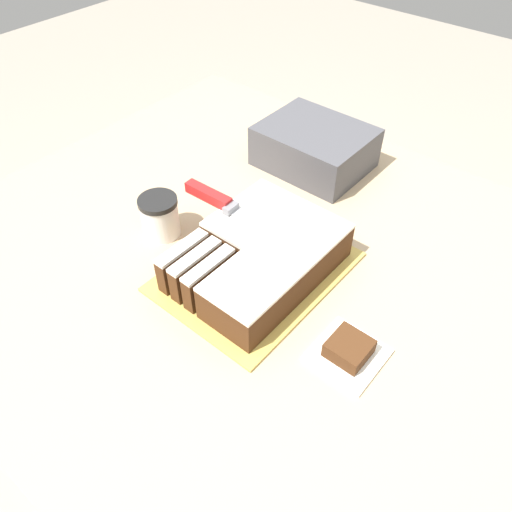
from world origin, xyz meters
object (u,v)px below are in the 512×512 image
object	(u,v)px
cake	(260,255)
knife	(223,202)
cake_board	(256,271)
brownie	(349,348)
storage_box	(315,147)
coffee_cup	(160,216)

from	to	relation	value
cake	knife	size ratio (longest dim) A/B	1.08
cake_board	cake	world-z (taller)	cake
brownie	knife	bearing A→B (deg)	166.47
cake	storage_box	size ratio (longest dim) A/B	1.24
knife	coffee_cup	xyz separation A→B (m)	(-0.11, -0.07, -0.05)
coffee_cup	storage_box	bearing A→B (deg)	76.94
cake	coffee_cup	world-z (taller)	coffee_cup
knife	brownie	xyz separation A→B (m)	(0.35, -0.09, -0.07)
cake	storage_box	distance (m)	0.39
cake	knife	distance (m)	0.13
cake_board	cake	distance (m)	0.04
storage_box	brownie	bearing A→B (deg)	-48.75
knife	coffee_cup	world-z (taller)	knife
cake_board	storage_box	xyz separation A→B (m)	(-0.13, 0.37, 0.05)
knife	coffee_cup	bearing A→B (deg)	-147.68
cake_board	brownie	size ratio (longest dim) A/B	5.51
coffee_cup	brownie	xyz separation A→B (m)	(0.46, -0.01, -0.02)
storage_box	cake_board	bearing A→B (deg)	-70.84
cake	coffee_cup	bearing A→B (deg)	-168.98
cake_board	storage_box	size ratio (longest dim) A/B	1.43
cake_board	cake	size ratio (longest dim) A/B	1.15
cake	brownie	distance (m)	0.24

